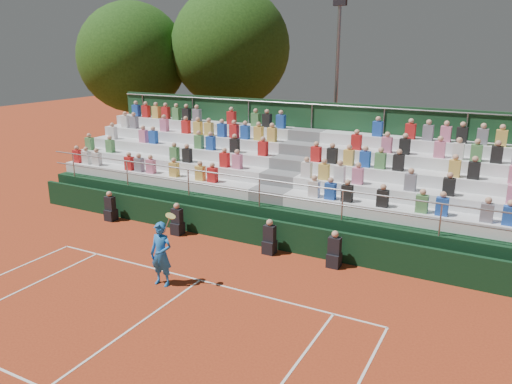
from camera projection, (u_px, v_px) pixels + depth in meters
The scene contains 8 objects.
ground at pixel (200, 280), 14.63m from camera, with size 90.00×90.00×0.00m, color #A63B1B.
courtside_wall at pixel (252, 230), 17.20m from camera, with size 20.00×0.15×1.00m, color black.
line_officials at pixel (215, 229), 17.37m from camera, with size 9.62×0.40×1.19m.
grandstand at pixel (291, 191), 19.77m from camera, with size 20.00×5.20×4.40m.
tennis_player at pixel (161, 254), 14.12m from camera, with size 0.88×0.48×2.22m.
tree_west at pixel (133, 58), 29.00m from camera, with size 6.30×6.30×9.12m.
tree_east at pixel (230, 48), 28.48m from camera, with size 6.81×6.81×9.91m.
floodlight_mast at pixel (337, 80), 23.68m from camera, with size 0.60×0.25×8.73m.
Camera 1 is at (7.69, -10.98, 6.60)m, focal length 35.00 mm.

